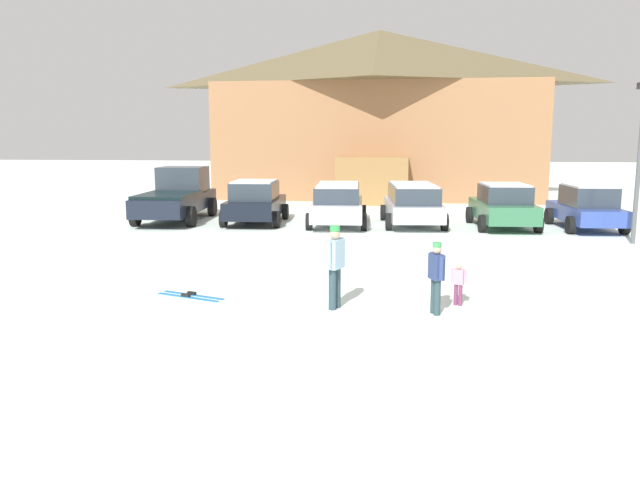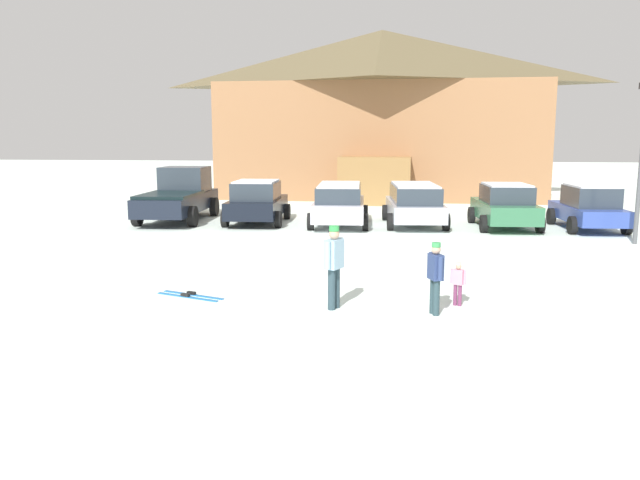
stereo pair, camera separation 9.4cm
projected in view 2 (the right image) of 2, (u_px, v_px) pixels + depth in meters
ground at (371, 358)px, 9.65m from camera, size 160.00×160.00×0.00m
ski_lodge at (381, 113)px, 35.75m from camera, size 18.51×10.51×9.35m
parked_black_sedan at (257, 202)px, 24.64m from camera, size 2.36×4.18×1.71m
parked_white_suv at (339, 203)px, 24.09m from camera, size 2.39×4.74×1.61m
parked_silver_wagon at (414, 203)px, 24.04m from camera, size 2.52×4.73×1.61m
parked_green_coupe at (505, 206)px, 23.35m from camera, size 2.35×4.21×1.68m
parked_blue_hatchback at (588, 207)px, 22.95m from camera, size 2.22×4.17×1.66m
pickup_truck at (179, 196)px, 25.63m from camera, size 2.60×5.76×2.15m
skier_teen_in_navy_coat at (435, 274)px, 11.91m from camera, size 0.31×0.50×1.41m
skier_adult_in_blue_parka at (334, 262)px, 12.28m from camera, size 0.38×0.57×1.67m
skier_child_in_pink_snowsuit at (458, 281)px, 12.58m from camera, size 0.31×0.21×0.89m
pair_of_skis at (190, 295)px, 13.38m from camera, size 1.57×0.83×0.08m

